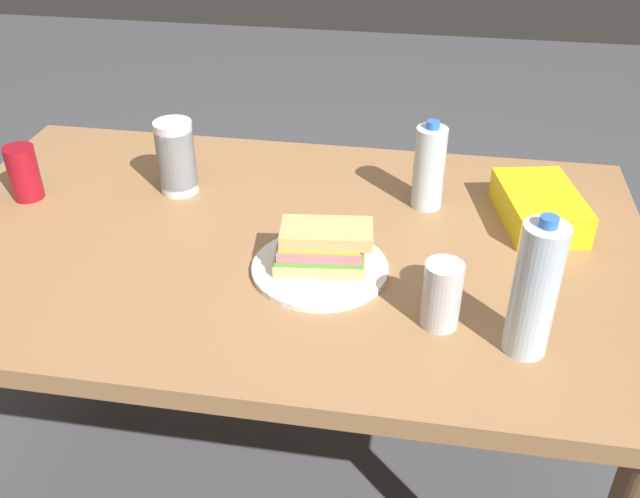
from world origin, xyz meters
name	(u,v)px	position (x,y,z in m)	size (l,w,h in m)	color
ground_plane	(289,478)	(0.00, 0.00, 0.00)	(8.00, 8.00, 0.00)	#4C4C51
dining_table	(281,276)	(0.00, 0.00, 0.65)	(1.48, 0.91, 0.75)	#9E7047
paper_plate	(320,268)	(0.10, -0.10, 0.75)	(0.26, 0.26, 0.01)	white
sandwich	(322,247)	(0.10, -0.10, 0.80)	(0.19, 0.12, 0.08)	#DBB26B
soda_can_red	(24,173)	(-0.59, 0.07, 0.81)	(0.07, 0.07, 0.12)	maroon
chip_bag	(539,207)	(0.52, 0.15, 0.78)	(0.23, 0.15, 0.07)	yellow
water_bottle_tall	(429,167)	(0.29, 0.18, 0.84)	(0.07, 0.07, 0.20)	silver
plastic_cup_stack	(176,157)	(-0.27, 0.16, 0.83)	(0.08, 0.08, 0.17)	silver
water_bottle_spare	(535,290)	(0.46, -0.26, 0.87)	(0.07, 0.07, 0.25)	silver
soda_can_silver	(442,295)	(0.33, -0.22, 0.81)	(0.07, 0.07, 0.12)	silver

